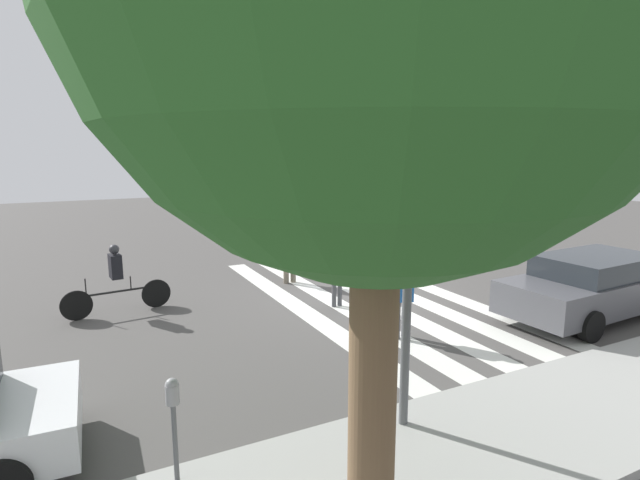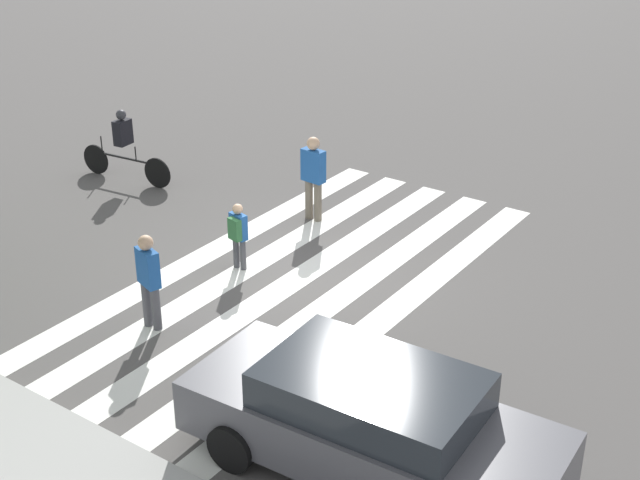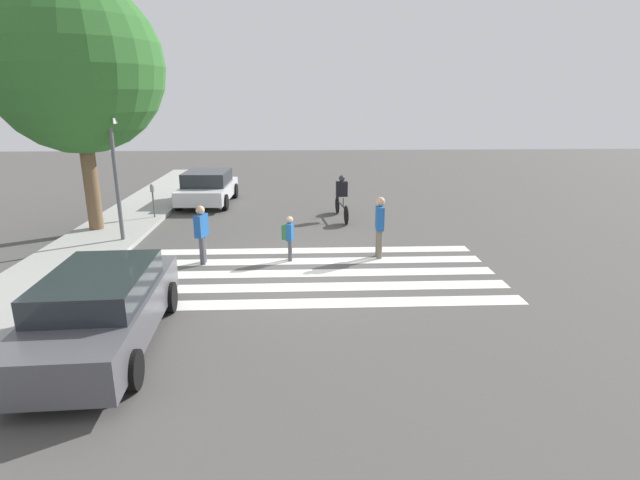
{
  "view_description": "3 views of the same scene",
  "coord_description": "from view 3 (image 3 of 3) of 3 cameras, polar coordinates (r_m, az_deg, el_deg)",
  "views": [
    {
      "loc": [
        6.69,
        10.43,
        3.77
      ],
      "look_at": [
        1.1,
        -0.58,
        1.5
      ],
      "focal_mm": 28.0,
      "sensor_mm": 36.0,
      "label": 1
    },
    {
      "loc": [
        -8.24,
        11.07,
        7.38
      ],
      "look_at": [
        -0.82,
        0.5,
        1.17
      ],
      "focal_mm": 50.0,
      "sensor_mm": 36.0,
      "label": 2
    },
    {
      "loc": [
        -12.1,
        0.01,
        4.41
      ],
      "look_at": [
        -0.71,
        -0.47,
        1.1
      ],
      "focal_mm": 28.0,
      "sensor_mm": 36.0,
      "label": 3
    }
  ],
  "objects": [
    {
      "name": "crosswalk_stripes",
      "position": [
        12.88,
        -2.23,
        -3.81
      ],
      "size": [
        4.43,
        10.0,
        0.01
      ],
      "color": "silver",
      "rests_on": "ground_plane"
    },
    {
      "name": "sidewalk_curb",
      "position": [
        14.29,
        -28.22,
        -3.48
      ],
      "size": [
        36.0,
        2.5,
        0.14
      ],
      "color": "#9E9E99",
      "rests_on": "ground_plane"
    },
    {
      "name": "cyclist_near_curb",
      "position": [
        18.36,
        2.49,
        5.07
      ],
      "size": [
        2.41,
        0.42,
        1.63
      ],
      "rotation": [
        0.0,
        0.0,
        0.11
      ],
      "color": "black",
      "rests_on": "ground_plane"
    },
    {
      "name": "pedestrian_child_with_backpack",
      "position": [
        13.96,
        6.83,
        1.86
      ],
      "size": [
        0.5,
        0.26,
        1.74
      ],
      "rotation": [
        0.0,
        0.0,
        3.06
      ],
      "color": "#6B6051",
      "rests_on": "ground_plane"
    },
    {
      "name": "ground_plane",
      "position": [
        12.88,
        -2.23,
        -3.83
      ],
      "size": [
        60.0,
        60.0,
        0.0
      ],
      "primitive_type": "plane",
      "color": "#4C4947"
    },
    {
      "name": "car_parked_silver_sedan",
      "position": [
        21.55,
        -12.7,
        5.93
      ],
      "size": [
        4.1,
        2.16,
        1.38
      ],
      "rotation": [
        0.0,
        0.0,
        -0.04
      ],
      "color": "silver",
      "rests_on": "ground_plane"
    },
    {
      "name": "pedestrian_adult_yellow_jacket",
      "position": [
        13.73,
        -13.38,
        0.98
      ],
      "size": [
        0.49,
        0.33,
        1.61
      ],
      "rotation": [
        0.0,
        0.0,
        2.82
      ],
      "color": "#4C4C51",
      "rests_on": "ground_plane"
    },
    {
      "name": "car_parked_far_curb",
      "position": [
        9.81,
        -23.67,
        -7.18
      ],
      "size": [
        4.77,
        2.12,
        1.43
      ],
      "rotation": [
        0.0,
        0.0,
        0.05
      ],
      "color": "#4C4C51",
      "rests_on": "ground_plane"
    },
    {
      "name": "parking_meter",
      "position": [
        19.03,
        -18.59,
        5.08
      ],
      "size": [
        0.15,
        0.15,
        1.36
      ],
      "color": "#515456",
      "rests_on": "ground_plane"
    },
    {
      "name": "pedestrian_adult_blue_shirt",
      "position": [
        13.68,
        -3.58,
        0.59
      ],
      "size": [
        0.37,
        0.34,
        1.25
      ],
      "rotation": [
        0.0,
        0.0,
        2.92
      ],
      "color": "#4C4C51",
      "rests_on": "ground_plane"
    },
    {
      "name": "traffic_light",
      "position": [
        15.96,
        -22.39,
        11.57
      ],
      "size": [
        0.6,
        0.5,
        4.93
      ],
      "color": "#515456",
      "rests_on": "ground_plane"
    },
    {
      "name": "street_tree",
      "position": [
        17.74,
        -26.1,
        17.33
      ],
      "size": [
        5.27,
        5.27,
        7.89
      ],
      "color": "brown",
      "rests_on": "ground_plane"
    }
  ]
}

